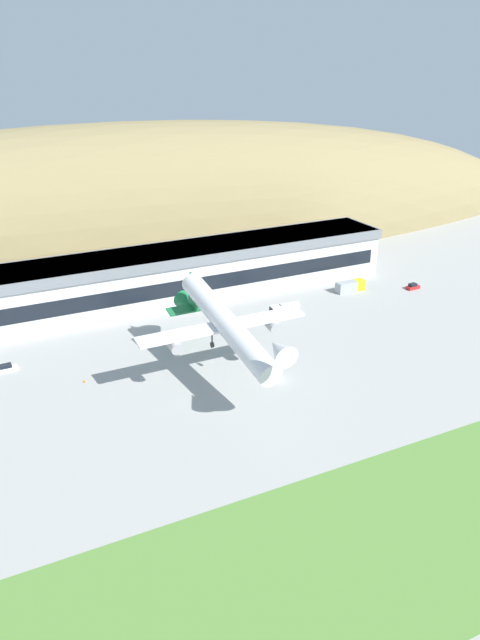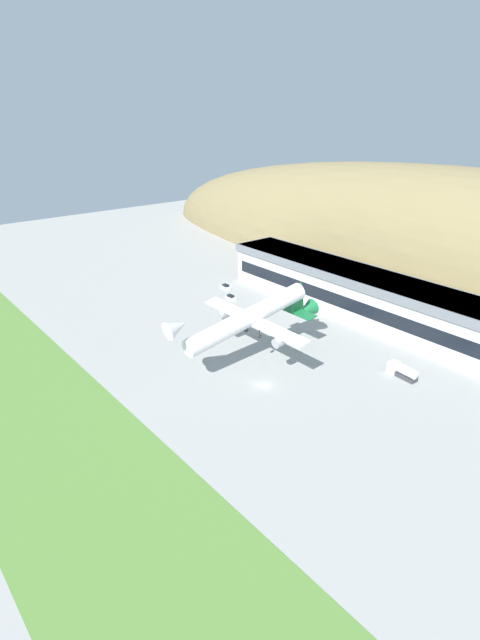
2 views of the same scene
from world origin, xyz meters
The scene contains 10 objects.
ground_plane centered at (0.00, 0.00, 0.00)m, with size 419.86×419.86×0.00m, color #9E9E99.
grass_strip_foreground centered at (0.00, -44.45, 0.04)m, with size 377.88×31.85×0.08m, color #568438.
hill_backdrop centered at (-3.67, 101.53, 0.00)m, with size 352.53×69.14×78.97m, color olive.
terminal_building centered at (-2.16, 49.46, 7.63)m, with size 117.86×16.52×13.47m.
cargo_airplane centered at (-9.44, 4.18, 12.36)m, with size 34.03×44.86×11.47m.
service_car_1 centered at (58.07, 28.01, 0.67)m, with size 3.78×1.79×1.62m.
service_car_2 centered at (-47.04, 27.92, 0.61)m, with size 4.20×1.72×1.49m.
fuel_truck centered at (41.86, 34.29, 1.42)m, with size 8.39×2.66×2.85m.
box_truck centered at (17.70, 27.73, 1.53)m, with size 7.52×2.86×3.17m.
traffic_cone_0 centered at (-34.17, 16.33, 0.28)m, with size 0.52×0.52×0.58m.
Camera 1 is at (-54.74, -92.72, 59.44)m, focal length 35.00 mm.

